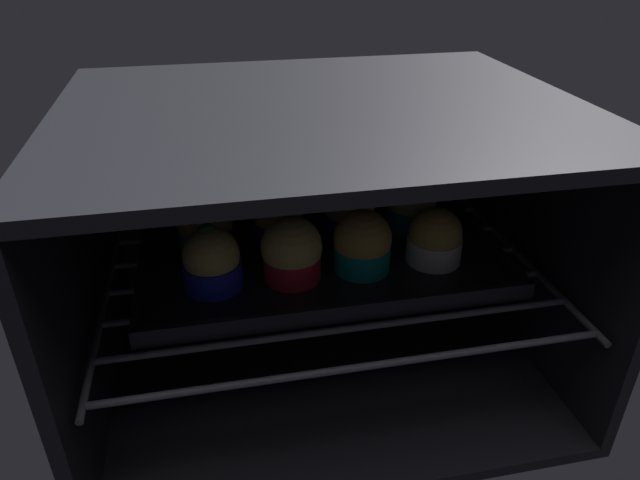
{
  "coord_description": "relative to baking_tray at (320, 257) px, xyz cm",
  "views": [
    {
      "loc": [
        -13.01,
        -39.94,
        53.67
      ],
      "look_at": [
        0.0,
        23.57,
        17.18
      ],
      "focal_mm": 32.23,
      "sensor_mm": 36.0,
      "label": 1
    }
  ],
  "objects": [
    {
      "name": "oven_cavity",
      "position": [
        0.0,
        2.68,
        2.32
      ],
      "size": [
        59.0,
        47.0,
        37.0
      ],
      "color": "black",
      "rests_on": "ground"
    },
    {
      "name": "oven_rack",
      "position": [
        0.0,
        -1.57,
        -1.08
      ],
      "size": [
        54.8,
        42.0,
        0.8
      ],
      "color": "#51515B",
      "rests_on": "oven_cavity"
    },
    {
      "name": "baking_tray",
      "position": [
        0.0,
        0.0,
        0.0
      ],
      "size": [
        46.08,
        27.25,
        2.2
      ],
      "color": "black",
      "rests_on": "oven_rack"
    },
    {
      "name": "muffin_row0_col0",
      "position": [
        -13.96,
        -4.89,
        3.96
      ],
      "size": [
        7.01,
        7.01,
        7.94
      ],
      "color": "#1928B7",
      "rests_on": "baking_tray"
    },
    {
      "name": "muffin_row0_col1",
      "position": [
        -4.48,
        -4.94,
        4.06
      ],
      "size": [
        7.4,
        7.4,
        7.99
      ],
      "color": "red",
      "rests_on": "baking_tray"
    },
    {
      "name": "muffin_row0_col2",
      "position": [
        4.34,
        -4.7,
        4.12
      ],
      "size": [
        7.21,
        7.21,
        7.91
      ],
      "color": "#0C8C84",
      "rests_on": "baking_tray"
    },
    {
      "name": "muffin_row0_col3",
      "position": [
        13.86,
        -4.54,
        3.67
      ],
      "size": [
        7.01,
        7.01,
        7.39
      ],
      "color": "silver",
      "rests_on": "baking_tray"
    },
    {
      "name": "muffin_row1_col0",
      "position": [
        -14.46,
        4.52,
        4.09
      ],
      "size": [
        7.47,
        7.47,
        8.02
      ],
      "color": "#0C8C84",
      "rests_on": "baking_tray"
    },
    {
      "name": "muffin_row1_col1",
      "position": [
        -4.76,
        4.4,
        3.78
      ],
      "size": [
        7.01,
        7.01,
        7.48
      ],
      "color": "#1928B7",
      "rests_on": "baking_tray"
    },
    {
      "name": "muffin_row1_col2",
      "position": [
        4.91,
        4.44,
        4.37
      ],
      "size": [
        7.2,
        7.2,
        8.89
      ],
      "color": "#1928B7",
      "rests_on": "baking_tray"
    },
    {
      "name": "muffin_row1_col3",
      "position": [
        13.97,
        4.46,
        3.98
      ],
      "size": [
        7.01,
        7.01,
        7.7
      ],
      "color": "#0C8C84",
      "rests_on": "baking_tray"
    }
  ]
}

